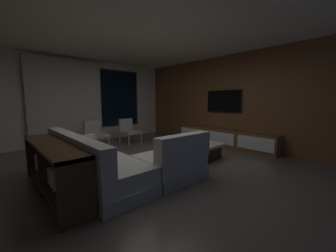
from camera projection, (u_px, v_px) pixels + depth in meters
floor at (152, 168)px, 4.01m from camera, size 9.20×9.20×0.00m
back_wall_with_window at (82, 101)px, 6.46m from camera, size 6.60×0.30×2.70m
media_wall at (233, 101)px, 5.89m from camera, size 0.12×7.80×2.70m
ceiling at (150, 28)px, 3.68m from camera, size 8.20×8.20×0.00m
sectional_couch at (115, 163)px, 3.41m from camera, size 1.98×2.50×0.82m
coffee_table at (192, 150)px, 4.74m from camera, size 1.16×1.16×0.36m
book_stack_on_coffee_table at (193, 142)px, 4.65m from camera, size 0.28×0.19×0.05m
accent_chair_near_window at (129, 130)px, 6.42m from camera, size 0.58×0.60×0.78m
accent_chair_by_curtain at (95, 133)px, 5.80m from camera, size 0.60×0.61×0.78m
media_console at (225, 138)px, 5.87m from camera, size 0.46×3.10×0.52m
mounted_tv at (224, 101)px, 6.00m from camera, size 0.05×1.14×0.66m
console_table_behind_couch at (53, 166)px, 2.87m from camera, size 0.40×2.10×0.74m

